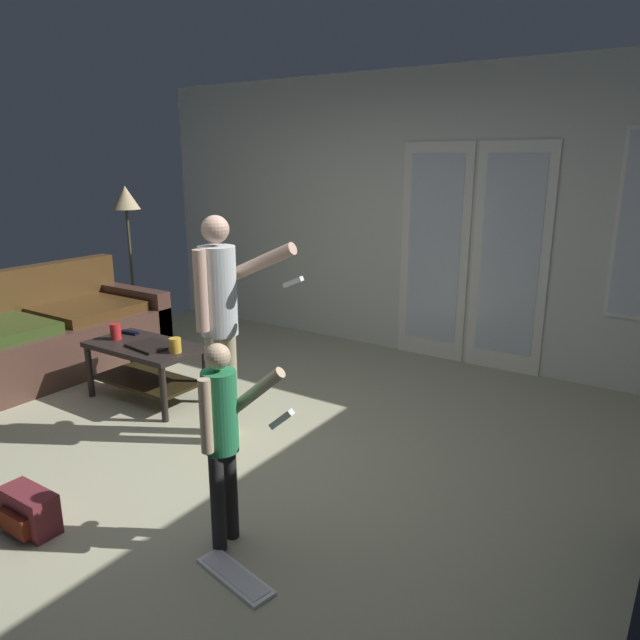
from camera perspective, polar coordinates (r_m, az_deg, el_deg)
ground_plane at (r=3.96m, az=-9.68°, el=-13.15°), size 6.00×5.49×0.02m
wall_back_with_doors at (r=5.73m, az=9.60°, el=9.50°), size 6.00×0.09×2.68m
leather_couch at (r=5.84m, az=-25.31°, el=-1.67°), size 1.00×2.11×0.90m
coffee_table at (r=4.87m, az=-16.43°, el=-3.66°), size 0.93×0.50×0.46m
person_adult at (r=3.90m, az=-9.54°, el=1.03°), size 0.65×0.44×1.52m
person_child at (r=2.89m, az=-9.35°, el=-10.24°), size 0.40×0.32×1.05m
floor_lamp at (r=6.70m, az=-18.14°, el=10.09°), size 0.29×0.29×1.59m
backpack at (r=3.54m, az=-26.26°, el=-16.19°), size 0.33×0.19×0.22m
loose_keyboard at (r=2.99m, az=-8.18°, el=-23.24°), size 0.46×0.22×0.02m
laptop_closed at (r=4.74m, az=-15.96°, el=-2.39°), size 0.37×0.30×0.02m
cup_near_edge at (r=5.01m, az=-19.09°, el=-1.05°), size 0.08×0.08×0.13m
cup_by_laptop at (r=4.55m, az=-13.77°, el=-2.38°), size 0.09×0.09×0.11m
tv_remote_black at (r=5.14m, az=-17.88°, el=-1.16°), size 0.17×0.07×0.02m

